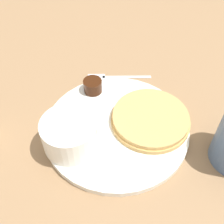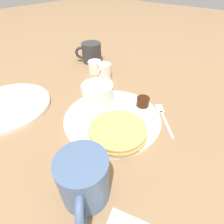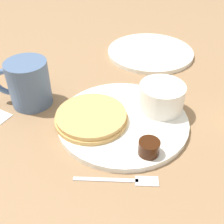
{
  "view_description": "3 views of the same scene",
  "coord_description": "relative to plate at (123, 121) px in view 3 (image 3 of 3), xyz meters",
  "views": [
    {
      "loc": [
        -0.22,
        0.25,
        0.42
      ],
      "look_at": [
        0.02,
        -0.0,
        0.04
      ],
      "focal_mm": 45.0,
      "sensor_mm": 36.0,
      "label": 1
    },
    {
      "loc": [
        -0.29,
        -0.23,
        0.34
      ],
      "look_at": [
        -0.0,
        -0.0,
        0.03
      ],
      "focal_mm": 28.0,
      "sensor_mm": 36.0,
      "label": 2
    },
    {
      "loc": [
        0.3,
        -0.33,
        0.38
      ],
      "look_at": [
        -0.02,
        -0.01,
        0.02
      ],
      "focal_mm": 45.0,
      "sensor_mm": 36.0,
      "label": 3
    }
  ],
  "objects": [
    {
      "name": "plate",
      "position": [
        0.0,
        0.0,
        0.0
      ],
      "size": [
        0.27,
        0.27,
        0.01
      ],
      "color": "white",
      "rests_on": "ground_plane"
    },
    {
      "name": "coffee_mug",
      "position": [
        -0.2,
        -0.1,
        0.05
      ],
      "size": [
        0.11,
        0.1,
        0.1
      ],
      "color": "slate",
      "rests_on": "ground_plane"
    },
    {
      "name": "butter_ramekin",
      "position": [
        0.05,
        0.09,
        0.02
      ],
      "size": [
        0.05,
        0.05,
        0.04
      ],
      "color": "white",
      "rests_on": "plate"
    },
    {
      "name": "bowl",
      "position": [
        0.03,
        0.08,
        0.04
      ],
      "size": [
        0.1,
        0.1,
        0.06
      ],
      "color": "white",
      "rests_on": "plate"
    },
    {
      "name": "ground_plane",
      "position": [
        0.0,
        0.0,
        -0.01
      ],
      "size": [
        4.0,
        4.0,
        0.0
      ],
      "primitive_type": "plane",
      "color": "#93704C"
    },
    {
      "name": "syrup_cup",
      "position": [
        0.1,
        -0.04,
        0.02
      ],
      "size": [
        0.04,
        0.04,
        0.03
      ],
      "color": "#38190A",
      "rests_on": "plate"
    },
    {
      "name": "fork",
      "position": [
        0.11,
        -0.1,
        -0.0
      ],
      "size": [
        0.11,
        0.11,
        0.0
      ],
      "color": "silver",
      "rests_on": "ground_plane"
    },
    {
      "name": "far_plate",
      "position": [
        -0.16,
        0.29,
        0.0
      ],
      "size": [
        0.25,
        0.25,
        0.01
      ],
      "color": "white",
      "rests_on": "ground_plane"
    },
    {
      "name": "pancake_stack",
      "position": [
        -0.04,
        -0.05,
        0.01
      ],
      "size": [
        0.15,
        0.15,
        0.02
      ],
      "color": "tan",
      "rests_on": "plate"
    }
  ]
}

